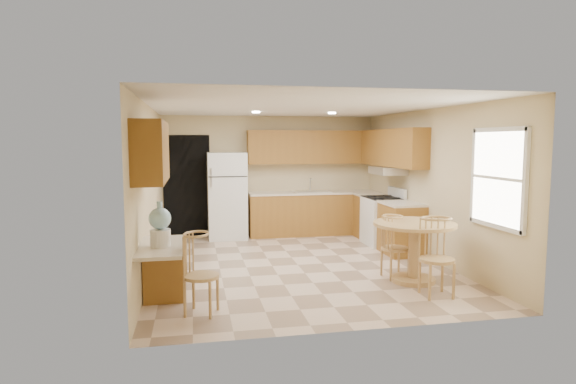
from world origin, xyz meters
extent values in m
plane|color=beige|center=(0.00, 0.00, 0.00)|extent=(5.50, 5.50, 0.00)
cube|color=white|center=(0.00, 0.00, 2.50)|extent=(4.50, 5.50, 0.02)
cube|color=beige|center=(0.00, 2.75, 1.25)|extent=(4.50, 0.02, 2.50)
cube|color=beige|center=(0.00, -2.75, 1.25)|extent=(4.50, 0.02, 2.50)
cube|color=beige|center=(-2.25, 0.00, 1.25)|extent=(0.02, 5.50, 2.50)
cube|color=beige|center=(2.25, 0.00, 1.25)|extent=(0.02, 5.50, 2.50)
cube|color=black|center=(-1.75, 2.73, 1.05)|extent=(0.90, 0.02, 2.10)
cube|color=#9A6827|center=(0.88, 2.45, 0.43)|extent=(2.75, 0.60, 0.87)
cube|color=beige|center=(0.88, 2.45, 0.89)|extent=(2.75, 0.63, 0.04)
cube|color=#9A6827|center=(1.95, 1.85, 0.43)|extent=(0.60, 0.59, 0.87)
cube|color=beige|center=(1.95, 1.85, 0.89)|extent=(0.63, 0.59, 0.04)
cube|color=#9A6827|center=(1.95, 0.40, 0.43)|extent=(0.60, 0.80, 0.87)
cube|color=beige|center=(1.95, 0.40, 0.89)|extent=(0.63, 0.80, 0.04)
cube|color=#9A6827|center=(0.88, 2.58, 1.85)|extent=(2.75, 0.33, 0.70)
cube|color=#9A6827|center=(2.08, 1.21, 1.85)|extent=(0.33, 2.42, 0.70)
cube|color=#9A6827|center=(-2.08, -1.60, 1.85)|extent=(0.33, 1.40, 0.70)
cube|color=silver|center=(0.85, 2.45, 0.91)|extent=(0.78, 0.44, 0.01)
cube|color=silver|center=(2.00, 1.18, 1.42)|extent=(0.50, 0.76, 0.14)
cube|color=#9A6827|center=(-2.00, -1.32, 0.36)|extent=(0.48, 0.42, 0.72)
cube|color=beige|center=(-2.00, -1.70, 0.75)|extent=(0.50, 1.20, 0.04)
cube|color=white|center=(2.23, -1.85, 1.50)|extent=(0.05, 1.00, 1.20)
cube|color=white|center=(2.22, -1.85, 2.12)|extent=(0.05, 1.10, 0.06)
cube|color=white|center=(2.22, -1.85, 0.88)|extent=(0.05, 1.10, 0.06)
cube|color=white|center=(2.22, -2.38, 1.50)|extent=(0.05, 0.06, 1.28)
cube|color=white|center=(2.22, -1.32, 1.50)|extent=(0.05, 0.06, 1.28)
cylinder|color=white|center=(-0.50, 1.20, 2.48)|extent=(0.14, 0.14, 0.02)
cylinder|color=white|center=(0.90, 1.20, 2.48)|extent=(0.14, 0.14, 0.02)
cube|color=white|center=(-0.95, 2.40, 0.87)|extent=(0.77, 0.72, 1.75)
cube|color=black|center=(-0.95, 2.04, 1.28)|extent=(0.76, 0.01, 0.02)
cube|color=silver|center=(-1.28, 2.03, 1.18)|extent=(0.03, 0.03, 0.18)
cube|color=silver|center=(-1.28, 2.03, 1.39)|extent=(0.03, 0.03, 0.14)
cube|color=white|center=(1.92, 1.18, 0.45)|extent=(0.65, 0.76, 0.90)
cube|color=black|center=(1.92, 1.18, 0.91)|extent=(0.64, 0.75, 0.02)
cube|color=white|center=(2.20, 1.18, 1.00)|extent=(0.06, 0.76, 0.18)
cylinder|color=tan|center=(1.40, -1.22, 0.03)|extent=(0.61, 0.61, 0.07)
cylinder|color=tan|center=(1.40, -1.22, 0.41)|extent=(0.15, 0.15, 0.76)
cylinder|color=tan|center=(1.40, -1.22, 0.82)|extent=(1.14, 1.14, 0.04)
cylinder|color=tan|center=(1.23, -0.97, 0.43)|extent=(0.40, 0.40, 0.04)
cylinder|color=tan|center=(1.09, -0.83, 0.21)|extent=(0.03, 0.03, 0.43)
cylinder|color=tan|center=(1.37, -0.83, 0.21)|extent=(0.03, 0.03, 0.43)
cylinder|color=tan|center=(1.09, -1.11, 0.21)|extent=(0.03, 0.03, 0.43)
cylinder|color=tan|center=(1.37, -1.11, 0.21)|extent=(0.03, 0.03, 0.43)
cylinder|color=tan|center=(1.40, -1.87, 0.47)|extent=(0.44, 0.44, 0.04)
cylinder|color=tan|center=(1.24, -1.71, 0.24)|extent=(0.04, 0.04, 0.47)
cylinder|color=tan|center=(1.56, -1.71, 0.24)|extent=(0.04, 0.04, 0.47)
cylinder|color=tan|center=(1.24, -2.03, 0.24)|extent=(0.04, 0.04, 0.47)
cylinder|color=tan|center=(1.56, -2.03, 0.24)|extent=(0.04, 0.04, 0.47)
cylinder|color=tan|center=(-1.55, -1.93, 0.44)|extent=(0.41, 0.41, 0.04)
cylinder|color=tan|center=(-1.70, -1.79, 0.22)|extent=(0.04, 0.04, 0.44)
cylinder|color=tan|center=(-1.40, -1.79, 0.22)|extent=(0.04, 0.04, 0.44)
cylinder|color=tan|center=(-1.70, -2.08, 0.22)|extent=(0.04, 0.04, 0.44)
cylinder|color=tan|center=(-1.40, -2.08, 0.22)|extent=(0.04, 0.04, 0.44)
cylinder|color=white|center=(-2.00, -1.76, 0.87)|extent=(0.23, 0.23, 0.20)
sphere|color=#98CEEB|center=(-2.00, -1.76, 1.09)|extent=(0.25, 0.25, 0.25)
cylinder|color=#98CEEB|center=(-2.00, -1.76, 1.26)|extent=(0.06, 0.06, 0.07)
camera|label=1|loc=(-1.62, -7.36, 1.97)|focal=30.00mm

